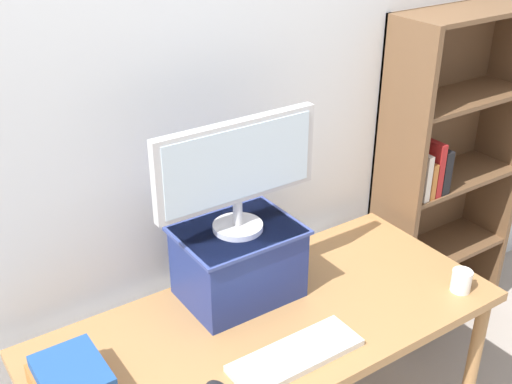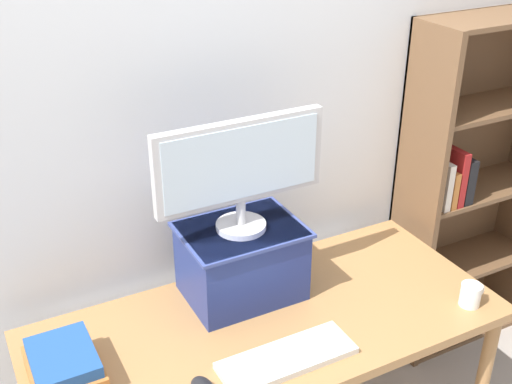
% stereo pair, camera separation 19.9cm
% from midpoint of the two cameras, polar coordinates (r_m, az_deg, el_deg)
% --- Properties ---
extents(back_wall, '(7.00, 0.08, 2.60)m').
position_cam_midpoint_polar(back_wall, '(2.28, -2.13, 7.26)').
color(back_wall, silver).
rests_on(back_wall, ground_plane).
extents(desk, '(1.59, 0.71, 0.71)m').
position_cam_midpoint_polar(desk, '(2.24, 3.68, -12.80)').
color(desk, '#9E7042').
rests_on(desk, ground_plane).
extents(bookshelf_unit, '(0.72, 0.28, 1.55)m').
position_cam_midpoint_polar(bookshelf_unit, '(3.05, 20.15, 0.48)').
color(bookshelf_unit, brown).
rests_on(bookshelf_unit, ground_plane).
extents(riser_box, '(0.41, 0.31, 0.27)m').
position_cam_midpoint_polar(riser_box, '(2.24, 1.26, -6.13)').
color(riser_box, navy).
rests_on(riser_box, desk).
extents(computer_monitor, '(0.59, 0.17, 0.39)m').
position_cam_midpoint_polar(computer_monitor, '(2.06, 1.38, 2.13)').
color(computer_monitor, '#B7B7BA').
rests_on(computer_monitor, riser_box).
extents(keyboard, '(0.43, 0.15, 0.02)m').
position_cam_midpoint_polar(keyboard, '(2.04, 5.66, -14.55)').
color(keyboard, silver).
rests_on(keyboard, desk).
extents(book_stack, '(0.20, 0.26, 0.10)m').
position_cam_midpoint_polar(book_stack, '(2.01, -13.90, -14.96)').
color(book_stack, '#AD662D').
rests_on(book_stack, desk).
extents(coffee_mug, '(0.10, 0.07, 0.08)m').
position_cam_midpoint_polar(coffee_mug, '(2.39, 20.90, -8.59)').
color(coffee_mug, white).
rests_on(coffee_mug, desk).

